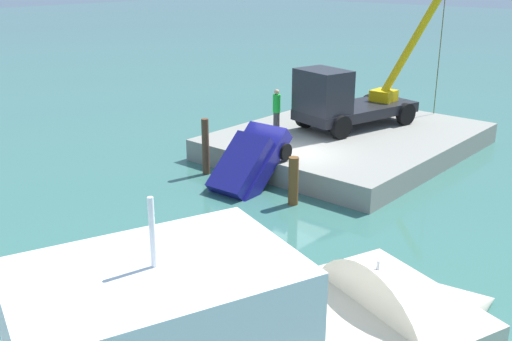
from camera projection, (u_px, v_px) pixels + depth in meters
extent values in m
plane|color=#386B60|center=(290.00, 175.00, 23.55)|extent=(200.00, 200.00, 0.00)
cube|color=gray|center=(349.00, 141.00, 26.44)|extent=(11.29, 8.90, 0.90)
cube|color=black|center=(356.00, 110.00, 26.89)|extent=(6.12, 3.58, 0.45)
cube|color=#26262C|center=(323.00, 91.00, 25.39)|extent=(2.08, 2.53, 1.81)
cylinder|color=black|center=(341.00, 127.00, 24.97)|extent=(1.04, 0.53, 1.00)
cylinder|color=black|center=(306.00, 117.00, 26.75)|extent=(1.04, 0.53, 1.00)
cylinder|color=black|center=(406.00, 114.00, 27.19)|extent=(1.04, 0.53, 1.00)
cylinder|color=black|center=(369.00, 105.00, 28.96)|extent=(1.04, 0.53, 1.00)
cylinder|color=#E5B20C|center=(415.00, 39.00, 27.50)|extent=(3.27, 1.70, 4.93)
cube|color=#E5B20C|center=(384.00, 95.00, 27.68)|extent=(1.00, 1.00, 0.50)
cylinder|color=#4C4C19|center=(440.00, 51.00, 28.35)|extent=(0.04, 0.04, 6.05)
cylinder|color=#3E3E3E|center=(276.00, 121.00, 26.41)|extent=(0.28, 0.28, 0.79)
cylinder|color=green|center=(277.00, 103.00, 26.15)|extent=(0.34, 0.34, 0.79)
sphere|color=tan|center=(277.00, 92.00, 25.98)|extent=(0.23, 0.23, 0.23)
cube|color=navy|center=(243.00, 177.00, 21.94)|extent=(3.80, 1.90, 3.37)
cube|color=navy|center=(240.00, 164.00, 21.64)|extent=(2.23, 1.63, 1.98)
cylinder|color=black|center=(245.00, 223.00, 21.10)|extent=(0.91, 0.25, 0.90)
cylinder|color=black|center=(208.00, 210.00, 22.14)|extent=(0.91, 0.25, 0.90)
cylinder|color=black|center=(285.00, 152.00, 22.16)|extent=(0.91, 0.25, 0.90)
cylinder|color=black|center=(248.00, 143.00, 23.20)|extent=(0.91, 0.25, 0.90)
cone|color=beige|center=(433.00, 322.00, 13.65)|extent=(5.22, 5.07, 3.89)
cube|color=white|center=(158.00, 323.00, 9.96)|extent=(5.42, 4.50, 2.12)
cylinder|color=white|center=(152.00, 232.00, 9.42)|extent=(0.10, 0.10, 1.20)
cylinder|color=silver|center=(377.00, 282.00, 12.34)|extent=(0.06, 0.06, 1.00)
cylinder|color=brown|center=(206.00, 147.00, 23.27)|extent=(0.28, 0.28, 2.25)
cylinder|color=brown|center=(293.00, 181.00, 20.39)|extent=(0.35, 0.35, 1.70)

